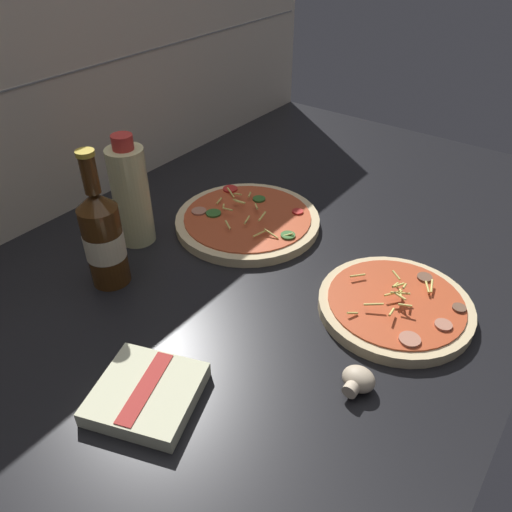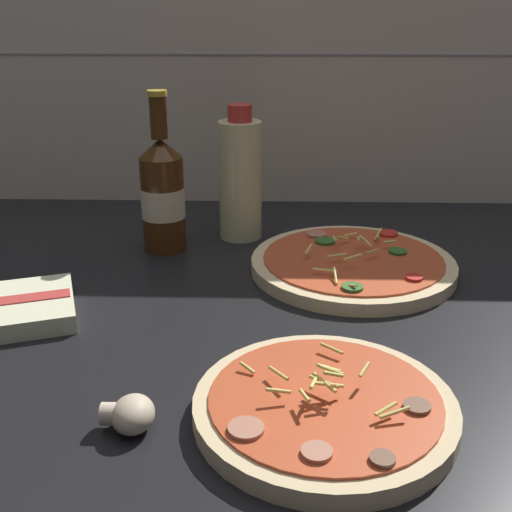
{
  "view_description": "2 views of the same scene",
  "coord_description": "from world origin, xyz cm",
  "views": [
    {
      "loc": [
        -57.36,
        -42.38,
        57.92
      ],
      "look_at": [
        -1.24,
        -0.86,
        7.06
      ],
      "focal_mm": 35.0,
      "sensor_mm": 36.0,
      "label": 1
    },
    {
      "loc": [
        0.2,
        -75.32,
        39.44
      ],
      "look_at": [
        -1.98,
        -0.12,
        9.11
      ],
      "focal_mm": 45.0,
      "sensor_mm": 36.0,
      "label": 2
    }
  ],
  "objects": [
    {
      "name": "tile_backsplash",
      "position": [
        0.0,
        45.5,
        30.0
      ],
      "size": [
        160.0,
        1.13,
        60.0
      ],
      "color": "beige",
      "rests_on": "ground"
    },
    {
      "name": "oil_bottle",
      "position": [
        -5.44,
        25.02,
        12.47
      ],
      "size": [
        6.95,
        6.95,
        21.68
      ],
      "color": "beige",
      "rests_on": "counter_slab"
    },
    {
      "name": "dish_towel",
      "position": [
        -31.43,
        -4.95,
        3.71
      ],
      "size": [
        16.77,
        16.9,
        2.56
      ],
      "color": "beige",
      "rests_on": "counter_slab"
    },
    {
      "name": "beer_bottle",
      "position": [
        -17.11,
        19.1,
        11.59
      ],
      "size": [
        6.74,
        6.74,
        24.58
      ],
      "color": "#47280F",
      "rests_on": "counter_slab"
    },
    {
      "name": "mushroom_left",
      "position": [
        -12.91,
        -26.8,
        4.14
      ],
      "size": [
        4.91,
        4.68,
        3.27
      ],
      "color": "beige",
      "rests_on": "counter_slab"
    },
    {
      "name": "pizza_far",
      "position": [
        11.55,
        10.78,
        3.58
      ],
      "size": [
        29.46,
        29.46,
        4.45
      ],
      "color": "beige",
      "rests_on": "counter_slab"
    },
    {
      "name": "counter_slab",
      "position": [
        0.0,
        0.0,
        1.25
      ],
      "size": [
        160.0,
        90.0,
        2.5
      ],
      "color": "black",
      "rests_on": "ground"
    },
    {
      "name": "pizza_near",
      "position": [
        4.99,
        -24.47,
        3.61
      ],
      "size": [
        24.92,
        24.92,
        5.54
      ],
      "color": "beige",
      "rests_on": "counter_slab"
    }
  ]
}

